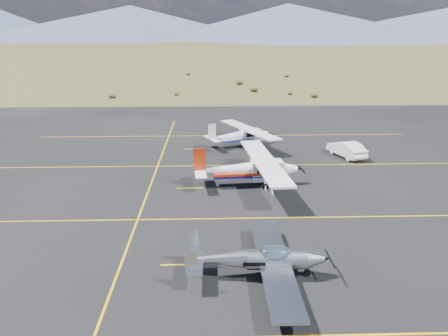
% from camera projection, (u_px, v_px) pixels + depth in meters
% --- Properties ---
extents(ground, '(1600.00, 1600.00, 0.00)m').
position_uv_depth(ground, '(236.00, 233.00, 25.29)').
color(ground, '#383D1C').
rests_on(ground, ground).
extents(apron, '(72.00, 72.00, 0.02)m').
position_uv_depth(apron, '(231.00, 190.00, 31.95)').
color(apron, black).
rests_on(apron, ground).
extents(aircraft_low_wing, '(6.46, 9.05, 1.98)m').
position_uv_depth(aircraft_low_wing, '(260.00, 259.00, 20.53)').
color(aircraft_low_wing, silver).
rests_on(aircraft_low_wing, apron).
extents(aircraft_cessna, '(7.15, 11.88, 3.00)m').
position_uv_depth(aircraft_cessna, '(248.00, 169.00, 32.54)').
color(aircraft_cessna, white).
rests_on(aircraft_cessna, apron).
extents(aircraft_plain, '(7.38, 9.72, 2.56)m').
position_uv_depth(aircraft_plain, '(240.00, 135.00, 43.59)').
color(aircraft_plain, silver).
rests_on(aircraft_plain, apron).
extents(sedan, '(2.83, 4.71, 1.47)m').
position_uv_depth(sedan, '(347.00, 149.00, 40.07)').
color(sedan, white).
rests_on(sedan, apron).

